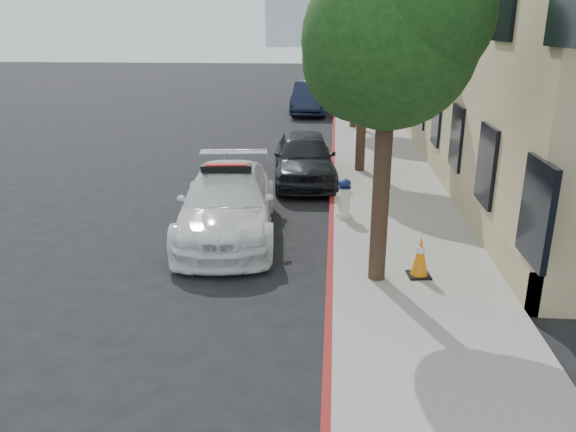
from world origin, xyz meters
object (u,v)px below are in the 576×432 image
(police_car, at_px, (228,203))
(traffic_cone, at_px, (420,257))
(fire_hydrant, at_px, (344,199))
(parked_car_mid, at_px, (304,157))
(parked_car_far, at_px, (311,98))

(police_car, height_order, traffic_cone, police_car)
(police_car, height_order, fire_hydrant, police_car)
(police_car, xyz_separation_m, fire_hydrant, (2.61, 0.97, -0.13))
(parked_car_mid, distance_m, parked_car_far, 13.86)
(fire_hydrant, xyz_separation_m, traffic_cone, (1.33, -3.22, -0.08))
(police_car, xyz_separation_m, parked_car_far, (1.04, 18.45, 0.09))
(parked_car_mid, bearing_deg, parked_car_far, 86.04)
(parked_car_mid, bearing_deg, police_car, -113.22)
(police_car, height_order, parked_car_far, parked_car_far)
(parked_car_mid, relative_size, parked_car_far, 0.88)
(police_car, distance_m, traffic_cone, 4.54)
(parked_car_far, distance_m, fire_hydrant, 17.56)
(parked_car_mid, height_order, fire_hydrant, parked_car_mid)
(police_car, relative_size, fire_hydrant, 5.62)
(police_car, distance_m, fire_hydrant, 2.78)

